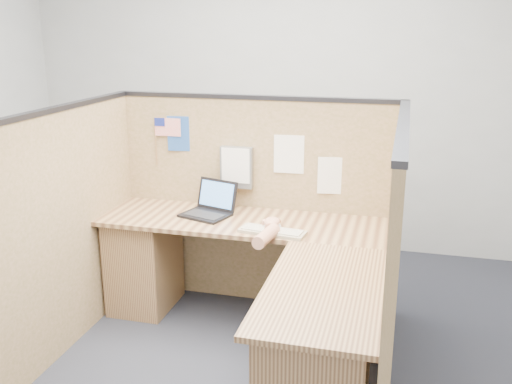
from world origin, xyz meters
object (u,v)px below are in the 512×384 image
(laptop, at_px, (208,206))
(keyboard, at_px, (272,231))
(l_desk, at_px, (255,294))
(mouse, at_px, (272,226))

(laptop, height_order, keyboard, laptop)
(keyboard, bearing_deg, laptop, 160.22)
(l_desk, xyz_separation_m, laptop, (-0.46, 0.46, 0.39))
(keyboard, height_order, mouse, mouse)
(laptop, distance_m, keyboard, 0.59)
(l_desk, relative_size, mouse, 16.26)
(l_desk, distance_m, mouse, 0.45)
(keyboard, relative_size, mouse, 3.63)
(laptop, xyz_separation_m, mouse, (0.50, -0.20, -0.03))
(l_desk, distance_m, laptop, 0.76)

